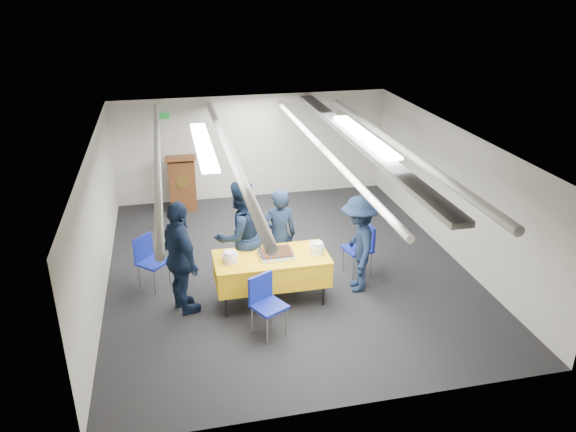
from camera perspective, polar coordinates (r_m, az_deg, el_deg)
The scene contains 14 objects.
ground at distance 9.80m, azimuth -0.18°, elevation -5.18°, with size 7.00×7.00×0.00m, color black.
room_shell at distance 9.46m, azimuth -0.17°, elevation 5.73°, with size 6.00×7.00×2.30m.
serving_table at distance 8.58m, azimuth -1.69°, elevation -5.36°, with size 1.73×0.83×0.77m.
sheet_cake at distance 8.46m, azimuth -1.24°, elevation -3.86°, with size 0.51×0.40×0.09m.
plate_stack_left at distance 8.32m, azimuth -5.89°, elevation -4.19°, with size 0.23×0.23×0.18m.
plate_stack_right at distance 8.54m, azimuth 2.95°, elevation -3.29°, with size 0.22×0.22×0.18m.
podium at distance 12.15m, azimuth -10.70°, elevation 3.43°, with size 0.62×0.53×1.25m.
chair_near at distance 7.89m, azimuth -2.33°, elevation -8.41°, with size 0.57×0.57×0.87m.
chair_right at distance 9.48m, azimuth 7.54°, elevation -2.81°, with size 0.49×0.49×0.87m.
chair_left at distance 9.26m, azimuth -13.97°, elevation -4.02°, with size 0.59×0.59×0.87m.
sailor_a at distance 9.03m, azimuth -0.90°, elevation -2.07°, with size 0.59×0.39×1.61m, color black.
sailor_b at distance 8.83m, azimuth -4.86°, elevation -2.02°, with size 0.88×0.69×1.82m, color black.
sailor_c at distance 8.33m, azimuth -10.83°, elevation -4.25°, with size 1.03×0.43×1.76m, color black.
sailor_d at distance 8.86m, azimuth 7.17°, elevation -2.86°, with size 1.02×0.59×1.59m, color black.
Camera 1 is at (-1.83, -8.40, 4.70)m, focal length 35.00 mm.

